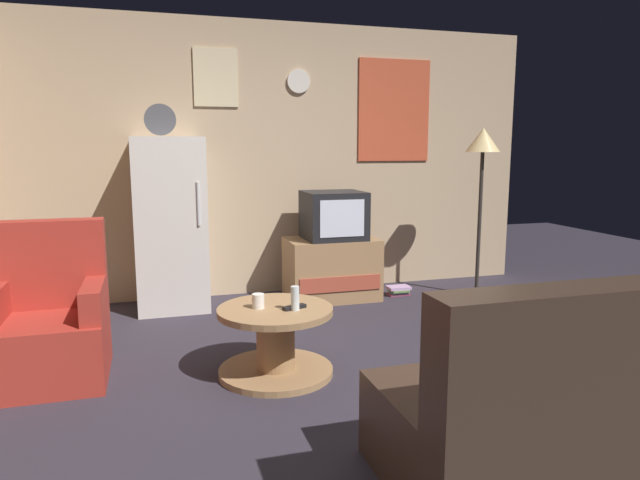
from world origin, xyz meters
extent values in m
plane|color=#2D2833|center=(0.00, 0.00, 0.00)|extent=(12.00, 12.00, 0.00)
cube|color=tan|center=(0.00, 2.45, 1.29)|extent=(5.20, 0.10, 2.57)
cube|color=#C64C2D|center=(1.21, 2.39, 1.78)|extent=(0.76, 0.02, 1.00)
cube|color=beige|center=(-0.56, 2.39, 2.04)|extent=(0.40, 0.02, 0.52)
cylinder|color=silver|center=(0.22, 2.39, 2.03)|extent=(0.22, 0.03, 0.22)
cube|color=silver|center=(-1.02, 2.09, 0.75)|extent=(0.60, 0.60, 1.50)
cylinder|color=silver|center=(-0.80, 1.79, 0.95)|extent=(0.02, 0.02, 0.36)
cylinder|color=#4C4C51|center=(-1.07, 2.01, 1.64)|extent=(0.26, 0.04, 0.26)
cube|color=#9E754C|center=(0.42, 1.98, 0.29)|extent=(0.84, 0.52, 0.57)
cube|color=#AD4733|center=(0.42, 1.72, 0.20)|extent=(0.76, 0.01, 0.14)
cube|color=black|center=(0.44, 1.98, 0.79)|extent=(0.54, 0.50, 0.44)
cube|color=silver|center=(0.44, 1.73, 0.79)|extent=(0.41, 0.01, 0.33)
cylinder|color=#332D28|center=(1.81, 1.70, 0.01)|extent=(0.24, 0.24, 0.02)
cylinder|color=#332D28|center=(1.81, 1.70, 0.70)|extent=(0.04, 0.04, 1.40)
cone|color=#F2D18C|center=(1.81, 1.70, 1.48)|extent=(0.32, 0.32, 0.22)
cylinder|color=#9E754C|center=(-0.47, 0.35, 0.02)|extent=(0.72, 0.72, 0.04)
cylinder|color=#9E754C|center=(-0.47, 0.35, 0.22)|extent=(0.24, 0.24, 0.39)
cylinder|color=#9E754C|center=(-0.47, 0.35, 0.41)|extent=(0.72, 0.72, 0.04)
cylinder|color=silver|center=(-0.36, 0.26, 0.51)|extent=(0.05, 0.05, 0.15)
cylinder|color=silver|center=(-0.57, 0.37, 0.48)|extent=(0.08, 0.08, 0.09)
cube|color=black|center=(-0.36, 0.29, 0.44)|extent=(0.16, 0.09, 0.02)
cube|color=#A52D23|center=(-1.82, 0.65, 0.20)|extent=(0.68, 0.68, 0.40)
cube|color=#A52D23|center=(-1.82, 0.91, 0.68)|extent=(0.68, 0.16, 0.56)
cube|color=#A52D23|center=(-1.54, 0.65, 0.50)|extent=(0.12, 0.60, 0.20)
cube|color=#38281E|center=(0.56, -1.06, 0.20)|extent=(1.70, 0.80, 0.40)
cube|color=#38281E|center=(0.56, -1.36, 0.66)|extent=(1.70, 0.20, 0.52)
cube|color=#833752|center=(1.08, 1.91, 0.01)|extent=(0.21, 0.12, 0.02)
cube|color=slate|center=(1.08, 1.91, 0.03)|extent=(0.17, 0.13, 0.02)
cube|color=#6D8B50|center=(1.08, 1.91, 0.05)|extent=(0.17, 0.16, 0.02)
cube|color=#BC96C8|center=(1.08, 1.91, 0.07)|extent=(0.22, 0.15, 0.03)
camera|label=1|loc=(-1.17, -2.99, 1.42)|focal=31.94mm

